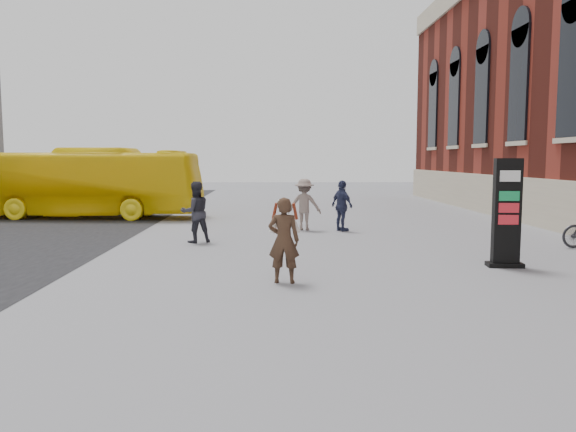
{
  "coord_description": "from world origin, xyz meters",
  "views": [
    {
      "loc": [
        -0.5,
        -10.63,
        2.53
      ],
      "look_at": [
        -0.13,
        1.65,
        1.27
      ],
      "focal_mm": 35.0,
      "sensor_mm": 36.0,
      "label": 1
    }
  ],
  "objects_px": {
    "woman": "(284,239)",
    "pedestrian_b": "(304,204)",
    "info_pylon": "(507,213)",
    "bus": "(75,183)",
    "pedestrian_a": "(195,212)",
    "pedestrian_c": "(342,206)"
  },
  "relations": [
    {
      "from": "info_pylon",
      "to": "pedestrian_a",
      "type": "bearing_deg",
      "value": 157.49
    },
    {
      "from": "bus",
      "to": "pedestrian_c",
      "type": "distance_m",
      "value": 11.95
    },
    {
      "from": "pedestrian_b",
      "to": "pedestrian_c",
      "type": "relative_size",
      "value": 1.02
    },
    {
      "from": "info_pylon",
      "to": "pedestrian_b",
      "type": "bearing_deg",
      "value": 126.91
    },
    {
      "from": "pedestrian_a",
      "to": "pedestrian_b",
      "type": "xyz_separation_m",
      "value": [
        3.47,
        2.89,
        -0.01
      ]
    },
    {
      "from": "pedestrian_a",
      "to": "pedestrian_b",
      "type": "bearing_deg",
      "value": -164.72
    },
    {
      "from": "bus",
      "to": "pedestrian_b",
      "type": "xyz_separation_m",
      "value": [
        9.6,
        -4.52,
        -0.58
      ]
    },
    {
      "from": "info_pylon",
      "to": "bus",
      "type": "height_order",
      "value": "bus"
    },
    {
      "from": "pedestrian_b",
      "to": "pedestrian_a",
      "type": "bearing_deg",
      "value": 49.36
    },
    {
      "from": "bus",
      "to": "pedestrian_b",
      "type": "relative_size",
      "value": 5.88
    },
    {
      "from": "bus",
      "to": "pedestrian_a",
      "type": "height_order",
      "value": "bus"
    },
    {
      "from": "woman",
      "to": "bus",
      "type": "relative_size",
      "value": 0.16
    },
    {
      "from": "woman",
      "to": "pedestrian_b",
      "type": "height_order",
      "value": "pedestrian_b"
    },
    {
      "from": "pedestrian_b",
      "to": "info_pylon",
      "type": "bearing_deg",
      "value": 131.18
    },
    {
      "from": "bus",
      "to": "pedestrian_a",
      "type": "bearing_deg",
      "value": -135.34
    },
    {
      "from": "woman",
      "to": "pedestrian_b",
      "type": "distance_m",
      "value": 8.57
    },
    {
      "from": "info_pylon",
      "to": "pedestrian_a",
      "type": "distance_m",
      "value": 8.79
    },
    {
      "from": "woman",
      "to": "pedestrian_a",
      "type": "xyz_separation_m",
      "value": [
        -2.55,
        5.63,
        0.02
      ]
    },
    {
      "from": "pedestrian_a",
      "to": "pedestrian_c",
      "type": "bearing_deg",
      "value": -176.42
    },
    {
      "from": "bus",
      "to": "pedestrian_a",
      "type": "distance_m",
      "value": 9.64
    },
    {
      "from": "woman",
      "to": "pedestrian_c",
      "type": "bearing_deg",
      "value": -98.47
    },
    {
      "from": "info_pylon",
      "to": "pedestrian_a",
      "type": "height_order",
      "value": "info_pylon"
    }
  ]
}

